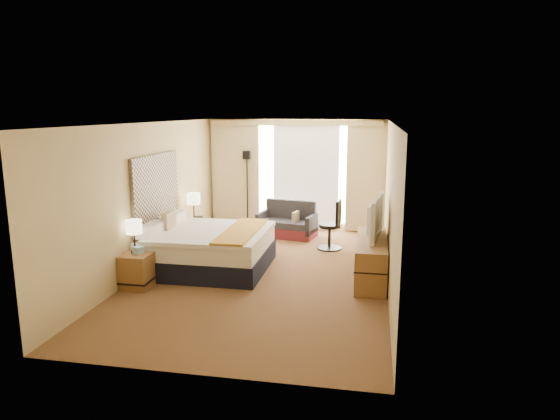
% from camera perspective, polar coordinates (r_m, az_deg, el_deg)
% --- Properties ---
extents(floor, '(4.20, 7.00, 0.02)m').
position_cam_1_polar(floor, '(8.84, -1.74, -7.19)').
color(floor, '#4E1C16').
rests_on(floor, ground).
extents(ceiling, '(4.20, 7.00, 0.02)m').
position_cam_1_polar(ceiling, '(8.38, -1.85, 9.91)').
color(ceiling, white).
rests_on(ceiling, wall_back).
extents(wall_back, '(4.20, 0.02, 2.60)m').
position_cam_1_polar(wall_back, '(11.92, 1.83, 4.07)').
color(wall_back, tan).
rests_on(wall_back, ground).
extents(wall_front, '(4.20, 0.02, 2.60)m').
position_cam_1_polar(wall_front, '(5.24, -10.06, -5.58)').
color(wall_front, tan).
rests_on(wall_front, ground).
extents(wall_left, '(0.02, 7.00, 2.60)m').
position_cam_1_polar(wall_left, '(9.19, -14.68, 1.52)').
color(wall_left, tan).
rests_on(wall_left, ground).
extents(wall_right, '(0.02, 7.00, 2.60)m').
position_cam_1_polar(wall_right, '(8.33, 12.47, 0.63)').
color(wall_right, tan).
rests_on(wall_right, ground).
extents(headboard, '(0.06, 1.85, 1.50)m').
position_cam_1_polar(headboard, '(9.36, -13.94, 1.60)').
color(headboard, black).
rests_on(headboard, wall_left).
extents(nightstand_left, '(0.45, 0.52, 0.55)m').
position_cam_1_polar(nightstand_left, '(8.42, -15.95, -6.63)').
color(nightstand_left, '#905D34').
rests_on(nightstand_left, floor).
extents(nightstand_right, '(0.45, 0.52, 0.55)m').
position_cam_1_polar(nightstand_right, '(10.62, -9.97, -2.64)').
color(nightstand_right, '#905D34').
rests_on(nightstand_right, floor).
extents(media_dresser, '(0.50, 1.80, 0.70)m').
position_cam_1_polar(media_dresser, '(8.55, 10.38, -5.57)').
color(media_dresser, '#905D34').
rests_on(media_dresser, floor).
extents(window, '(2.30, 0.02, 2.30)m').
position_cam_1_polar(window, '(11.85, 3.01, 4.11)').
color(window, white).
rests_on(window, wall_back).
extents(curtains, '(4.12, 0.19, 2.56)m').
position_cam_1_polar(curtains, '(11.80, 1.73, 4.52)').
color(curtains, '#CAB88E').
rests_on(curtains, floor).
extents(bed, '(2.10, 1.92, 1.02)m').
position_cam_1_polar(bed, '(9.07, -8.25, -4.36)').
color(bed, black).
rests_on(bed, floor).
extents(loveseat, '(1.37, 0.91, 0.79)m').
position_cam_1_polar(loveseat, '(11.29, 0.87, -1.70)').
color(loveseat, maroon).
rests_on(loveseat, floor).
extents(floor_lamp, '(0.24, 0.24, 1.86)m').
position_cam_1_polar(floor_lamp, '(11.95, -3.79, 4.15)').
color(floor_lamp, black).
rests_on(floor_lamp, floor).
extents(desk_chair, '(0.50, 0.50, 1.03)m').
position_cam_1_polar(desk_chair, '(10.25, 5.99, -1.98)').
color(desk_chair, black).
rests_on(desk_chair, floor).
extents(lamp_left, '(0.26, 0.26, 0.54)m').
position_cam_1_polar(lamp_left, '(8.30, -16.37, -1.93)').
color(lamp_left, black).
rests_on(lamp_left, nightstand_left).
extents(lamp_right, '(0.27, 0.27, 0.57)m').
position_cam_1_polar(lamp_right, '(10.53, -9.86, 1.23)').
color(lamp_right, black).
rests_on(lamp_right, nightstand_right).
extents(tissue_box, '(0.17, 0.17, 0.12)m').
position_cam_1_polar(tissue_box, '(8.32, -15.90, -4.44)').
color(tissue_box, '#89B4D4').
rests_on(tissue_box, nightstand_left).
extents(telephone, '(0.18, 0.15, 0.07)m').
position_cam_1_polar(telephone, '(10.64, -9.29, -0.89)').
color(telephone, black).
rests_on(telephone, nightstand_right).
extents(television, '(0.30, 1.21, 0.69)m').
position_cam_1_polar(television, '(8.49, 10.22, -0.84)').
color(television, black).
rests_on(television, media_dresser).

